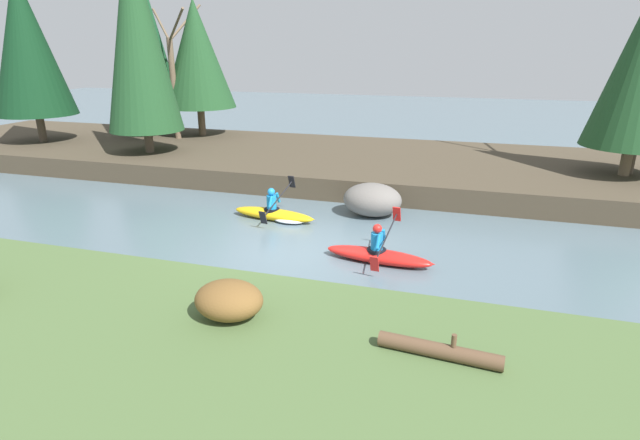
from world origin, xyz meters
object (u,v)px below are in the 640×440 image
(kayaker_lead, at_px, (379,254))
(driftwood_log, at_px, (439,350))
(kayaker_middle, at_px, (277,214))
(boulder_midstream, at_px, (372,200))

(kayaker_lead, distance_m, driftwood_log, 4.93)
(kayaker_middle, xyz_separation_m, boulder_midstream, (2.74, 1.29, 0.32))
(kayaker_middle, bearing_deg, kayaker_lead, -25.65)
(kayaker_middle, relative_size, driftwood_log, 1.48)
(kayaker_lead, xyz_separation_m, kayaker_middle, (-3.62, 2.29, -0.02))
(boulder_midstream, bearing_deg, driftwood_log, -72.22)
(kayaker_middle, height_order, driftwood_log, kayaker_middle)
(kayaker_lead, height_order, driftwood_log, kayaker_lead)
(driftwood_log, bearing_deg, kayaker_lead, 115.76)
(kayaker_middle, bearing_deg, boulder_midstream, 31.82)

